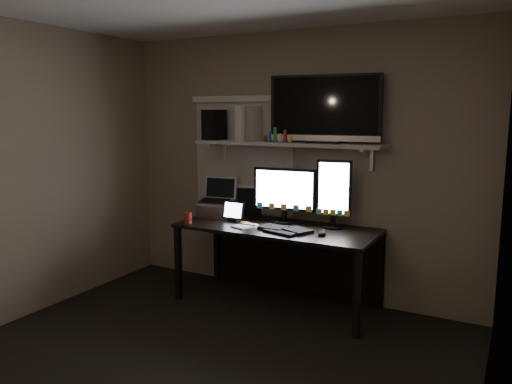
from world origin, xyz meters
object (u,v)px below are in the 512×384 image
Objects in this scene: desk at (282,242)px; game_console at (249,123)px; tablet at (234,211)px; monitor_portrait at (334,194)px; monitor_landscape at (285,195)px; tv at (325,109)px; keyboard at (285,229)px; cup at (188,218)px; speaker at (214,125)px; mouse at (322,233)px; laptop at (214,198)px.

game_console is at bearing 167.87° from desk.
tablet is (-0.45, -0.12, 0.27)m from desk.
monitor_portrait is at bearing 13.93° from game_console.
tv is at bearing 5.14° from monitor_landscape.
game_console is (-0.40, 0.09, 1.09)m from desk.
keyboard is 0.93m from cup.
desk is 1.28m from tv.
tv is 1.16m from speaker.
mouse is (0.34, -0.00, 0.01)m from keyboard.
laptop is at bearing -178.70° from monitor_landscape.
speaker is (-0.80, 0.10, 1.07)m from desk.
keyboard is 1.24× the size of laptop.
tv reaches higher than cup.
cup is (-0.06, -0.36, -0.14)m from laptop.
laptop is (-0.86, 0.20, 0.18)m from keyboard.
laptop is at bearing -143.32° from game_console.
mouse is 1.59m from speaker.
laptop reaches higher than mouse.
cup is 1.59m from tv.
game_console is at bearing 79.97° from tablet.
keyboard is (0.14, -0.24, 0.19)m from desk.
keyboard is 4.57× the size of cup.
cup is 1.06m from game_console.
tablet is at bearing 161.63° from mouse.
tablet is at bearing -86.70° from game_console.
mouse is at bearing -26.55° from desk.
mouse is 1.23m from laptop.
laptop is 1.38m from tv.
laptop is (-1.20, 0.20, 0.17)m from mouse.
monitor_portrait reaches higher than desk.
monitor_landscape is at bearing -175.03° from tv.
monitor_landscape is 0.40m from keyboard.
laptop is 3.69× the size of cup.
mouse is 0.33× the size of game_console.
desk is 17.54× the size of cup.
desk is 8.11× the size of tablet.
monitor_landscape is 0.97× the size of monitor_portrait.
mouse is (0.01, -0.30, -0.29)m from monitor_portrait.
monitor_portrait is 0.42m from mouse.
mouse is at bearing 14.34° from keyboard.
monitor_landscape is 1.02m from speaker.
monitor_landscape reaches higher than mouse.
monitor_portrait is 1.32× the size of keyboard.
tv reaches higher than mouse.
mouse is 0.37× the size of speaker.
desk is at bearing 17.18° from tablet.
laptop is at bearing 177.36° from monitor_portrait.
monitor_landscape is 0.47m from monitor_portrait.
monitor_portrait is 0.75m from tv.
speaker reaches higher than laptop.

